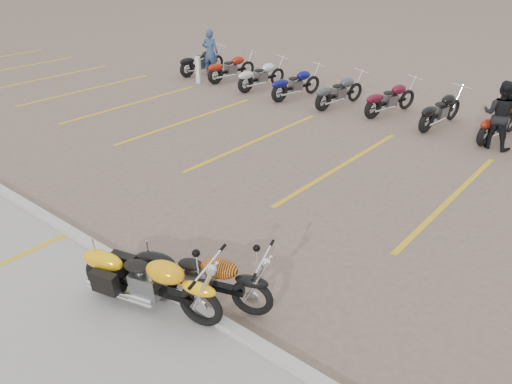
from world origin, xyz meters
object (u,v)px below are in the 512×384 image
at_px(person_b, 500,115).
at_px(bollard, 198,70).
at_px(person_a, 210,53).
at_px(flame_cruiser, 200,279).
at_px(yellow_cruiser, 148,282).

xyz_separation_m(person_b, bollard, (-10.79, -0.34, -0.40)).
distance_m(person_a, bollard, 1.34).
bearing_deg(bollard, person_a, 112.72).
bearing_deg(flame_cruiser, yellow_cruiser, -151.45).
relative_size(flame_cruiser, bollard, 2.11).
xyz_separation_m(flame_cruiser, bollard, (-9.36, 9.12, 0.05)).
relative_size(yellow_cruiser, person_b, 1.29).
distance_m(yellow_cruiser, person_b, 10.21).
distance_m(flame_cruiser, bollard, 13.06).
xyz_separation_m(yellow_cruiser, person_a, (-9.36, 10.86, 0.42)).
distance_m(flame_cruiser, person_a, 14.25).
bearing_deg(bollard, flame_cruiser, -44.25).
height_order(person_a, bollard, person_a).
bearing_deg(yellow_cruiser, bollard, 117.05).
bearing_deg(bollard, person_b, 1.78).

